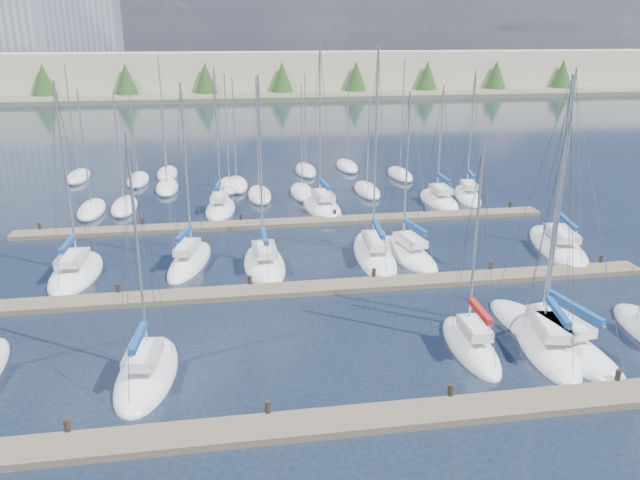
{
  "coord_description": "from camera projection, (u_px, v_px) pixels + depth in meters",
  "views": [
    {
      "loc": [
        -5.39,
        -19.52,
        15.57
      ],
      "look_at": [
        0.0,
        14.0,
        4.0
      ],
      "focal_mm": 35.0,
      "sensor_mm": 36.0,
      "label": 1
    }
  ],
  "objects": [
    {
      "name": "dock_near",
      "position": [
        366.0,
        419.0,
        25.91
      ],
      "size": [
        44.0,
        1.93,
        1.1
      ],
      "color": "#6B5E4C",
      "rests_on": "ground"
    },
    {
      "name": "sailboat_j",
      "position": [
        264.0,
        264.0,
        42.88
      ],
      "size": [
        2.84,
        8.03,
        13.49
      ],
      "rotation": [
        0.0,
        0.0,
        0.0
      ],
      "color": "white",
      "rests_on": "ground"
    },
    {
      "name": "sailboat_p",
      "position": [
        322.0,
        206.0,
        56.72
      ],
      "size": [
        3.5,
        9.14,
        15.04
      ],
      "rotation": [
        0.0,
        0.0,
        0.06
      ],
      "color": "white",
      "rests_on": "ground"
    },
    {
      "name": "sailboat_i",
      "position": [
        190.0,
        261.0,
        43.34
      ],
      "size": [
        4.0,
        8.18,
        13.01
      ],
      "rotation": [
        0.0,
        0.0,
        -0.23
      ],
      "color": "white",
      "rests_on": "ground"
    },
    {
      "name": "sailboat_k",
      "position": [
        374.0,
        254.0,
        44.73
      ],
      "size": [
        3.65,
        10.36,
        15.14
      ],
      "rotation": [
        0.0,
        0.0,
        -0.09
      ],
      "color": "white",
      "rests_on": "ground"
    },
    {
      "name": "sailboat_q",
      "position": [
        439.0,
        200.0,
        58.7
      ],
      "size": [
        2.9,
        7.89,
        11.49
      ],
      "rotation": [
        0.0,
        0.0,
        -0.02
      ],
      "color": "white",
      "rests_on": "ground"
    },
    {
      "name": "sailboat_d",
      "position": [
        471.0,
        346.0,
        31.82
      ],
      "size": [
        2.37,
        6.75,
        11.28
      ],
      "rotation": [
        0.0,
        0.0,
        -0.04
      ],
      "color": "white",
      "rests_on": "ground"
    },
    {
      "name": "dock_far",
      "position": [
        290.0,
        223.0,
        52.07
      ],
      "size": [
        44.0,
        1.93,
        1.1
      ],
      "color": "#6B5E4C",
      "rests_on": "ground"
    },
    {
      "name": "sailboat_c",
      "position": [
        147.0,
        373.0,
        29.29
      ],
      "size": [
        3.37,
        7.37,
        12.12
      ],
      "rotation": [
        0.0,
        0.0,
        -0.1
      ],
      "color": "white",
      "rests_on": "ground"
    },
    {
      "name": "sailboat_r",
      "position": [
        468.0,
        196.0,
        60.25
      ],
      "size": [
        3.68,
        7.91,
        12.65
      ],
      "rotation": [
        0.0,
        0.0,
        -0.2
      ],
      "color": "white",
      "rests_on": "ground"
    },
    {
      "name": "distant_boats",
      "position": [
        233.0,
        184.0,
        64.22
      ],
      "size": [
        36.93,
        20.75,
        13.3
      ],
      "color": "#9EA0A5",
      "rests_on": "ground"
    },
    {
      "name": "sailboat_m",
      "position": [
        558.0,
        246.0,
        46.32
      ],
      "size": [
        5.11,
        10.51,
        13.78
      ],
      "rotation": [
        0.0,
        0.0,
        -0.2
      ],
      "color": "white",
      "rests_on": "ground"
    },
    {
      "name": "ground",
      "position": [
        263.0,
        156.0,
        80.14
      ],
      "size": [
        400.0,
        400.0,
        0.0
      ],
      "primitive_type": "plane",
      "color": "#1B2536",
      "rests_on": "ground"
    },
    {
      "name": "sailboat_f",
      "position": [
        551.0,
        337.0,
        32.69
      ],
      "size": [
        4.65,
        10.51,
        14.27
      ],
      "rotation": [
        0.0,
        0.0,
        0.18
      ],
      "color": "white",
      "rests_on": "ground"
    },
    {
      "name": "sailboat_e",
      "position": [
        546.0,
        344.0,
        31.96
      ],
      "size": [
        4.1,
        8.3,
        12.73
      ],
      "rotation": [
        0.0,
        0.0,
        -0.2
      ],
      "color": "white",
      "rests_on": "ground"
    },
    {
      "name": "dock_mid",
      "position": [
        315.0,
        288.0,
        38.99
      ],
      "size": [
        44.0,
        1.93,
        1.1
      ],
      "color": "#6B5E4C",
      "rests_on": "ground"
    },
    {
      "name": "sailboat_o",
      "position": [
        220.0,
        209.0,
        55.93
      ],
      "size": [
        3.33,
        7.24,
        13.29
      ],
      "rotation": [
        0.0,
        0.0,
        -0.11
      ],
      "color": "white",
      "rests_on": "ground"
    },
    {
      "name": "sailboat_l",
      "position": [
        407.0,
        254.0,
        44.8
      ],
      "size": [
        3.88,
        8.35,
        12.26
      ],
      "rotation": [
        0.0,
        0.0,
        0.16
      ],
      "color": "white",
      "rests_on": "ground"
    },
    {
      "name": "sailboat_h",
      "position": [
        76.0,
        273.0,
        41.36
      ],
      "size": [
        3.4,
        8.04,
        13.3
      ],
      "rotation": [
        0.0,
        0.0,
        -0.05
      ],
      "color": "white",
      "rests_on": "ground"
    },
    {
      "name": "shoreline",
      "position": [
        185.0,
        61.0,
        159.63
      ],
      "size": [
        400.0,
        60.0,
        38.0
      ],
      "color": "#666B51",
      "rests_on": "ground"
    }
  ]
}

